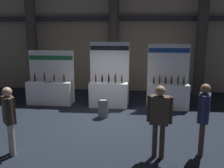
% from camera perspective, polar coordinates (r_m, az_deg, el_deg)
% --- Properties ---
extents(ground_plane, '(27.07, 27.07, 0.00)m').
position_cam_1_polar(ground_plane, '(8.52, -2.00, -8.52)').
color(ground_plane, black).
extents(hall_colonnade, '(13.54, 1.15, 6.53)m').
position_cam_1_polar(hall_colonnade, '(12.43, 0.71, 13.19)').
color(hall_colonnade, tan).
rests_on(hall_colonnade, ground_plane).
extents(exhibitor_booth_0, '(1.94, 0.71, 2.21)m').
position_cam_1_polar(exhibitor_booth_0, '(10.64, -14.17, -1.44)').
color(exhibitor_booth_0, white).
rests_on(exhibitor_booth_0, ground_plane).
extents(exhibitor_booth_1, '(1.61, 0.66, 2.58)m').
position_cam_1_polar(exhibitor_booth_1, '(9.95, -0.76, -1.68)').
color(exhibitor_booth_1, white).
rests_on(exhibitor_booth_1, ground_plane).
extents(exhibitor_booth_2, '(1.64, 0.66, 2.51)m').
position_cam_1_polar(exhibitor_booth_2, '(9.93, 12.87, -2.06)').
color(exhibitor_booth_2, white).
rests_on(exhibitor_booth_2, ground_plane).
extents(trash_bin, '(0.37, 0.37, 0.64)m').
position_cam_1_polar(trash_bin, '(8.79, -2.07, -5.66)').
color(trash_bin, slate).
rests_on(trash_bin, ground_plane).
extents(visitor_3, '(0.59, 0.33, 1.79)m').
position_cam_1_polar(visitor_3, '(5.91, 10.97, -7.05)').
color(visitor_3, '#47382D').
rests_on(visitor_3, ground_plane).
extents(visitor_4, '(0.35, 0.50, 1.81)m').
position_cam_1_polar(visitor_4, '(6.31, 20.52, -6.38)').
color(visitor_4, '#47382D').
rests_on(visitor_4, ground_plane).
extents(visitor_5, '(0.41, 0.42, 1.72)m').
position_cam_1_polar(visitor_5, '(6.45, -22.80, -6.73)').
color(visitor_5, silver).
rests_on(visitor_5, ground_plane).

